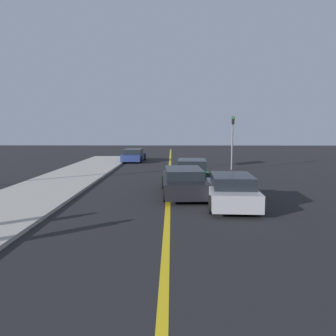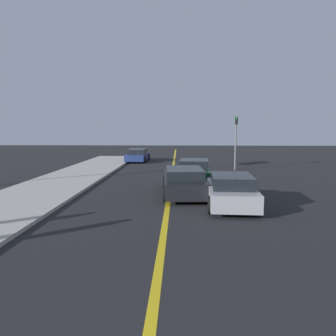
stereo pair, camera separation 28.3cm
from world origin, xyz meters
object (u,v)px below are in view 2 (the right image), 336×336
(car_ahead_center, at_px, (184,182))
(car_parked_left_lot, at_px, (138,155))
(car_far_distant, at_px, (194,171))
(car_near_right_lane, at_px, (231,191))
(traffic_light, at_px, (236,137))

(car_ahead_center, distance_m, car_parked_left_lot, 16.14)
(car_ahead_center, xyz_separation_m, car_far_distant, (0.63, 3.94, -0.00))
(car_far_distant, bearing_deg, car_near_right_lane, -75.81)
(car_near_right_lane, height_order, car_ahead_center, car_near_right_lane)
(car_near_right_lane, bearing_deg, car_ahead_center, 132.55)
(car_ahead_center, xyz_separation_m, traffic_light, (3.96, 9.36, 1.80))
(car_near_right_lane, bearing_deg, car_far_distant, 103.88)
(car_near_right_lane, xyz_separation_m, car_ahead_center, (-1.81, 2.19, 0.00))
(car_far_distant, distance_m, car_parked_left_lot, 12.59)
(car_near_right_lane, relative_size, car_far_distant, 1.00)
(car_near_right_lane, distance_m, car_far_distant, 6.25)
(car_far_distant, bearing_deg, car_parked_left_lot, 115.36)
(car_near_right_lane, height_order, car_parked_left_lot, car_near_right_lane)
(car_near_right_lane, relative_size, car_parked_left_lot, 0.92)
(car_far_distant, xyz_separation_m, traffic_light, (3.32, 5.41, 1.80))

